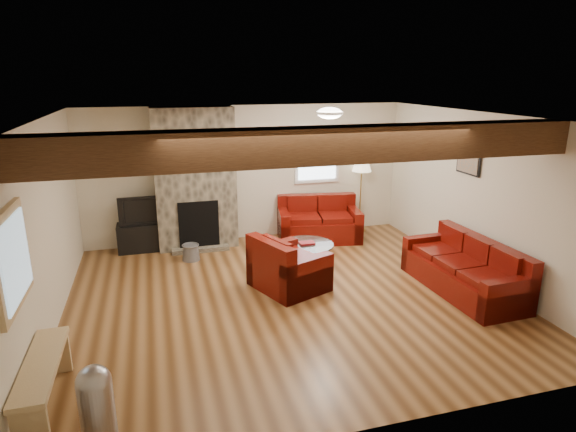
% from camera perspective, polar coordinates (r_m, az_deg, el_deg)
% --- Properties ---
extents(room, '(8.00, 8.00, 8.00)m').
position_cam_1_polar(room, '(6.46, 0.02, 0.51)').
color(room, '#5A3517').
rests_on(room, ground).
extents(floor, '(6.00, 6.00, 0.00)m').
position_cam_1_polar(floor, '(6.90, 0.02, -9.52)').
color(floor, '#5A3517').
rests_on(floor, ground).
extents(oak_beam, '(6.00, 0.36, 0.38)m').
position_cam_1_polar(oak_beam, '(5.07, 3.94, 8.36)').
color(oak_beam, '#372010').
rests_on(oak_beam, room).
extents(chimney_breast, '(1.40, 0.67, 2.50)m').
position_cam_1_polar(chimney_breast, '(8.68, -10.93, 4.13)').
color(chimney_breast, '#3C372E').
rests_on(chimney_breast, floor).
extents(back_window, '(0.90, 0.08, 1.10)m').
position_cam_1_polar(back_window, '(9.32, 3.47, 7.29)').
color(back_window, white).
rests_on(back_window, room).
extents(hatch_window, '(0.08, 1.00, 0.90)m').
position_cam_1_polar(hatch_window, '(4.90, -29.88, -4.49)').
color(hatch_window, tan).
rests_on(hatch_window, room).
extents(ceiling_dome, '(0.40, 0.40, 0.18)m').
position_cam_1_polar(ceiling_dome, '(7.37, 4.94, 11.84)').
color(ceiling_dome, white).
rests_on(ceiling_dome, room).
extents(artwork_back, '(0.42, 0.06, 0.52)m').
position_cam_1_polar(artwork_back, '(8.97, -3.84, 7.90)').
color(artwork_back, black).
rests_on(artwork_back, room).
extents(artwork_right, '(0.06, 0.55, 0.42)m').
position_cam_1_polar(artwork_right, '(7.92, 20.58, 6.14)').
color(artwork_right, black).
rests_on(artwork_right, room).
extents(sofa_three, '(0.90, 2.00, 0.76)m').
position_cam_1_polar(sofa_three, '(7.38, 20.08, -5.59)').
color(sofa_three, '#480705').
rests_on(sofa_three, floor).
extents(loveseat, '(1.64, 1.12, 0.81)m').
position_cam_1_polar(loveseat, '(9.10, 3.69, -0.36)').
color(loveseat, '#480705').
rests_on(loveseat, floor).
extents(armchair_red, '(1.17, 1.23, 0.79)m').
position_cam_1_polar(armchair_red, '(7.02, 0.14, -5.51)').
color(armchair_red, '#480705').
rests_on(armchair_red, floor).
extents(coffee_table, '(0.86, 0.86, 0.45)m').
position_cam_1_polar(coffee_table, '(7.78, 2.23, -4.77)').
color(coffee_table, '#482E17').
rests_on(coffee_table, floor).
extents(tv_cabinet, '(1.00, 0.40, 0.50)m').
position_cam_1_polar(tv_cabinet, '(8.94, -16.37, -2.34)').
color(tv_cabinet, black).
rests_on(tv_cabinet, floor).
extents(television, '(0.88, 0.12, 0.51)m').
position_cam_1_polar(television, '(8.80, -16.62, 0.76)').
color(television, black).
rests_on(television, tv_cabinet).
extents(floor_lamp, '(0.38, 0.38, 1.47)m').
position_cam_1_polar(floor_lamp, '(9.54, 8.73, 5.58)').
color(floor_lamp, tan).
rests_on(floor_lamp, floor).
extents(pine_bench, '(0.30, 1.29, 0.49)m').
position_cam_1_polar(pine_bench, '(5.25, -26.91, -17.47)').
color(pine_bench, tan).
rests_on(pine_bench, floor).
extents(pedal_bin, '(0.31, 0.31, 0.72)m').
position_cam_1_polar(pedal_bin, '(4.61, -21.75, -20.03)').
color(pedal_bin, '#96969B').
rests_on(pedal_bin, floor).
extents(coal_bucket, '(0.30, 0.30, 0.28)m').
position_cam_1_polar(coal_bucket, '(8.31, -11.44, -4.21)').
color(coal_bucket, slate).
rests_on(coal_bucket, floor).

